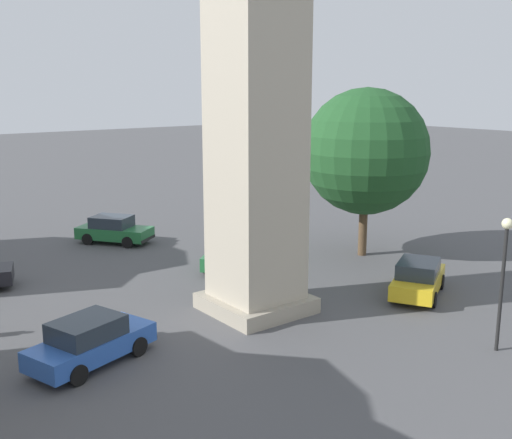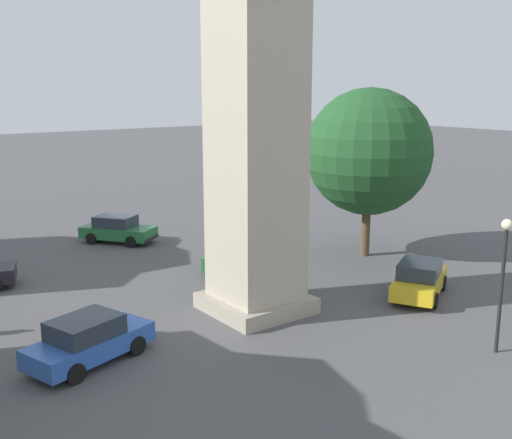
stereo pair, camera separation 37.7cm
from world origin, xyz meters
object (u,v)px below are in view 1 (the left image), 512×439
at_px(car_blue_kerb, 229,252).
at_px(car_silver_kerb, 91,341).
at_px(lamp_post, 504,262).
at_px(tree, 366,152).
at_px(car_white_side, 114,230).
at_px(car_red_corner, 418,278).

distance_m(car_blue_kerb, car_silver_kerb, 11.33).
xyz_separation_m(car_silver_kerb, lamp_post, (-7.31, -11.08, 2.30)).
distance_m(car_blue_kerb, tree, 8.56).
xyz_separation_m(car_silver_kerb, car_white_side, (13.79, -7.21, 0.00)).
relative_size(car_white_side, lamp_post, 0.96).
bearing_deg(car_white_side, lamp_post, -169.61).
distance_m(car_white_side, tree, 14.49).
xyz_separation_m(car_blue_kerb, car_red_corner, (-8.27, -3.87, 0.00)).
bearing_deg(tree, car_white_side, 41.78).
height_order(car_silver_kerb, car_red_corner, same).
relative_size(car_blue_kerb, lamp_post, 0.94).
bearing_deg(car_blue_kerb, lamp_post, -173.66).
height_order(car_blue_kerb, car_red_corner, same).
height_order(tree, lamp_post, tree).
height_order(car_blue_kerb, tree, tree).
xyz_separation_m(car_red_corner, lamp_post, (-5.08, 2.38, 2.30)).
distance_m(car_red_corner, lamp_post, 6.07).
xyz_separation_m(car_white_side, tree, (-10.24, -9.14, 4.63)).
bearing_deg(car_silver_kerb, car_white_side, -27.59).
xyz_separation_m(car_silver_kerb, car_red_corner, (-2.23, -13.46, 0.00)).
distance_m(car_blue_kerb, car_white_side, 8.12).
relative_size(tree, lamp_post, 1.90).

